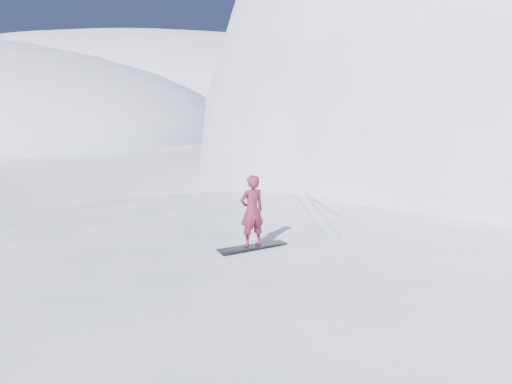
% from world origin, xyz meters
% --- Properties ---
extents(ground, '(400.00, 400.00, 0.00)m').
position_xyz_m(ground, '(0.00, 0.00, 0.00)').
color(ground, white).
rests_on(ground, ground).
extents(near_ridge, '(36.00, 28.00, 4.80)m').
position_xyz_m(near_ridge, '(1.00, 3.00, 0.00)').
color(near_ridge, white).
rests_on(near_ridge, ground).
extents(peak_shoulder, '(28.00, 24.00, 18.00)m').
position_xyz_m(peak_shoulder, '(10.00, 20.00, 0.00)').
color(peak_shoulder, white).
rests_on(peak_shoulder, ground).
extents(far_ridge_c, '(140.00, 90.00, 36.00)m').
position_xyz_m(far_ridge_c, '(-40.00, 110.00, 0.00)').
color(far_ridge_c, white).
rests_on(far_ridge_c, ground).
extents(wind_bumps, '(16.00, 14.40, 1.00)m').
position_xyz_m(wind_bumps, '(-0.56, 2.12, 0.00)').
color(wind_bumps, white).
rests_on(wind_bumps, ground).
extents(snowboard, '(1.57, 1.21, 0.03)m').
position_xyz_m(snowboard, '(-2.18, 1.02, 2.41)').
color(snowboard, black).
rests_on(snowboard, near_ridge).
extents(snowboarder, '(0.71, 0.66, 1.64)m').
position_xyz_m(snowboarder, '(-2.18, 1.02, 3.25)').
color(snowboarder, maroon).
rests_on(snowboarder, snowboard).
extents(board_tracks, '(2.21, 5.94, 0.04)m').
position_xyz_m(board_tracks, '(-0.50, 4.85, 2.42)').
color(board_tracks, silver).
rests_on(board_tracks, ground).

